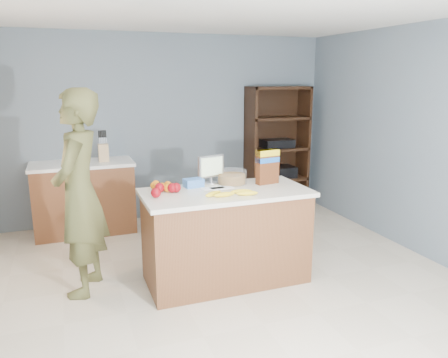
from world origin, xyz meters
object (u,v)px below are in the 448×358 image
object	(u,v)px
person	(79,194)
cereal_box	(268,164)
counter_peninsula	(226,239)
shelving_unit	(275,151)
tv	(211,168)

from	to	relation	value
person	cereal_box	world-z (taller)	person
counter_peninsula	cereal_box	world-z (taller)	cereal_box
counter_peninsula	shelving_unit	distance (m)	2.61
tv	cereal_box	bearing A→B (deg)	-22.42
shelving_unit	tv	size ratio (longest dim) A/B	6.38
counter_peninsula	person	size ratio (longest dim) A/B	0.84
person	cereal_box	xyz separation A→B (m)	(1.77, -0.14, 0.17)
shelving_unit	cereal_box	world-z (taller)	shelving_unit
shelving_unit	cereal_box	size ratio (longest dim) A/B	5.27
counter_peninsula	person	distance (m)	1.41
person	cereal_box	distance (m)	1.79
person	tv	distance (m)	1.27
cereal_box	tv	bearing A→B (deg)	157.58
counter_peninsula	shelving_unit	bearing A→B (deg)	52.89
person	tv	size ratio (longest dim) A/B	6.56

